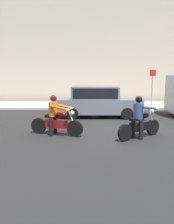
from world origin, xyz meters
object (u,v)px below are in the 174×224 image
Objects in this scene: parked_sedan_slate_gray at (97,101)px; street_sign_post at (151,84)px; motorcycle_with_rider_orange_stripe at (55,119)px; motorcycle_with_rider_denim_blue at (139,121)px.

parked_sedan_slate_gray is 5.62m from street_sign_post.
street_sign_post is at bearing 42.04° from parked_sedan_slate_gray.
street_sign_post is (5.92, 7.70, 1.08)m from motorcycle_with_rider_orange_stripe.
motorcycle_with_rider_orange_stripe is (-3.16, 0.43, -0.01)m from motorcycle_with_rider_denim_blue.
motorcycle_with_rider_orange_stripe is 4.37m from parked_sedan_slate_gray.
motorcycle_with_rider_denim_blue is 0.69× the size of street_sign_post.
motorcycle_with_rider_denim_blue is at bearing -7.69° from motorcycle_with_rider_orange_stripe.
motorcycle_with_rider_orange_stripe is at bearing -114.24° from parked_sedan_slate_gray.
parked_sedan_slate_gray is 1.78× the size of street_sign_post.
parked_sedan_slate_gray is at bearing 107.26° from motorcycle_with_rider_denim_blue.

